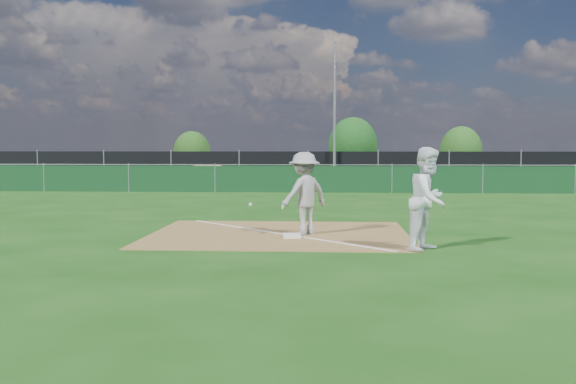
% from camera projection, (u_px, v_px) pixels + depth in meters
% --- Properties ---
extents(ground, '(90.00, 90.00, 0.00)m').
position_uv_depth(ground, '(297.00, 202.00, 23.99)').
color(ground, '#14430E').
rests_on(ground, ground).
extents(infield_dirt, '(6.00, 5.00, 0.02)m').
position_uv_depth(infield_dirt, '(279.00, 234.00, 15.03)').
color(infield_dirt, olive).
rests_on(infield_dirt, ground).
extents(foul_line, '(5.01, 5.01, 0.01)m').
position_uv_depth(foul_line, '(279.00, 233.00, 15.03)').
color(foul_line, white).
rests_on(foul_line, infield_dirt).
extents(green_fence, '(44.00, 0.05, 1.20)m').
position_uv_depth(green_fence, '(303.00, 179.00, 28.93)').
color(green_fence, '#0E3318').
rests_on(green_fence, ground).
extents(dirt_mound, '(3.38, 2.60, 1.17)m').
position_uv_depth(dirt_mound, '(208.00, 176.00, 32.72)').
color(dirt_mound, olive).
rests_on(dirt_mound, ground).
extents(black_fence, '(46.00, 0.04, 1.80)m').
position_uv_depth(black_fence, '(308.00, 167.00, 36.87)').
color(black_fence, black).
rests_on(black_fence, ground).
extents(parking_lot, '(46.00, 9.00, 0.01)m').
position_uv_depth(parking_lot, '(310.00, 178.00, 41.91)').
color(parking_lot, black).
rests_on(parking_lot, ground).
extents(light_pole, '(0.16, 0.16, 8.00)m').
position_uv_depth(light_pole, '(335.00, 113.00, 36.26)').
color(light_pole, slate).
rests_on(light_pole, ground).
extents(first_base, '(0.43, 0.43, 0.08)m').
position_uv_depth(first_base, '(292.00, 236.00, 14.38)').
color(first_base, silver).
rests_on(first_base, infield_dirt).
extents(play_at_first, '(1.98, 1.34, 1.91)m').
position_uv_depth(play_at_first, '(304.00, 193.00, 14.84)').
color(play_at_first, '#A9A9AB').
rests_on(play_at_first, infield_dirt).
extents(runner, '(1.19, 1.26, 2.05)m').
position_uv_depth(runner, '(429.00, 199.00, 12.65)').
color(runner, white).
rests_on(runner, ground).
extents(car_left, '(4.14, 1.89, 1.38)m').
position_uv_depth(car_left, '(212.00, 168.00, 42.45)').
color(car_left, '#A7AAAF').
rests_on(car_left, parking_lot).
extents(car_mid, '(4.85, 1.86, 1.58)m').
position_uv_depth(car_mid, '(291.00, 167.00, 41.21)').
color(car_mid, black).
rests_on(car_mid, parking_lot).
extents(car_right, '(4.69, 2.81, 1.27)m').
position_uv_depth(car_right, '(367.00, 169.00, 41.42)').
color(car_right, black).
rests_on(car_right, parking_lot).
extents(tree_left, '(2.72, 2.72, 3.22)m').
position_uv_depth(tree_left, '(192.00, 153.00, 46.69)').
color(tree_left, '#382316').
rests_on(tree_left, ground).
extents(tree_mid, '(3.58, 3.58, 4.25)m').
position_uv_depth(tree_mid, '(353.00, 145.00, 47.03)').
color(tree_mid, '#382316').
rests_on(tree_mid, ground).
extents(tree_right, '(3.02, 3.02, 3.58)m').
position_uv_depth(tree_right, '(461.00, 150.00, 46.81)').
color(tree_right, '#382316').
rests_on(tree_right, ground).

